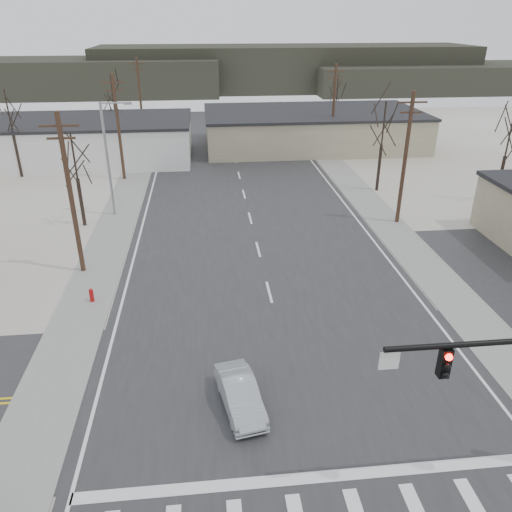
{
  "coord_description": "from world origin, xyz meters",
  "views": [
    {
      "loc": [
        -3.46,
        -17.38,
        14.8
      ],
      "look_at": [
        -0.82,
        7.69,
        2.6
      ],
      "focal_mm": 35.0,
      "sensor_mm": 36.0,
      "label": 1
    }
  ],
  "objects_px": {
    "car_far_a": "(243,150)",
    "car_far_b": "(222,116)",
    "sedan_crossing": "(240,394)",
    "fire_hydrant": "(91,295)"
  },
  "relations": [
    {
      "from": "fire_hydrant",
      "to": "car_far_a",
      "type": "relative_size",
      "value": 0.18
    },
    {
      "from": "fire_hydrant",
      "to": "sedan_crossing",
      "type": "bearing_deg",
      "value": -50.31
    },
    {
      "from": "sedan_crossing",
      "to": "car_far_a",
      "type": "bearing_deg",
      "value": 74.46
    },
    {
      "from": "car_far_b",
      "to": "sedan_crossing",
      "type": "bearing_deg",
      "value": -96.87
    },
    {
      "from": "fire_hydrant",
      "to": "car_far_a",
      "type": "bearing_deg",
      "value": 70.51
    },
    {
      "from": "sedan_crossing",
      "to": "car_far_a",
      "type": "height_order",
      "value": "car_far_a"
    },
    {
      "from": "fire_hydrant",
      "to": "sedan_crossing",
      "type": "height_order",
      "value": "sedan_crossing"
    },
    {
      "from": "car_far_a",
      "to": "car_far_b",
      "type": "bearing_deg",
      "value": -74.52
    },
    {
      "from": "car_far_a",
      "to": "car_far_b",
      "type": "height_order",
      "value": "car_far_b"
    },
    {
      "from": "fire_hydrant",
      "to": "car_far_a",
      "type": "distance_m",
      "value": 33.61
    }
  ]
}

